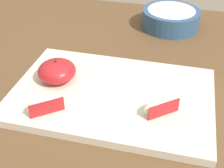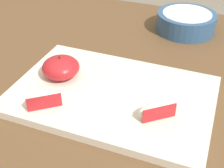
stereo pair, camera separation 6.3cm
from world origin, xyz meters
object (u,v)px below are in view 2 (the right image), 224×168
Objects in this scene: apple_wedge_back at (157,109)px; apple_wedge_right at (44,99)px; cutting_board at (112,95)px; ceramic_fruit_bowl at (186,21)px; apple_half_skin_up at (61,67)px.

apple_wedge_right is at bearing -167.11° from apple_wedge_back.
cutting_board is 2.43× the size of ceramic_fruit_bowl.
apple_half_skin_up reaches higher than ceramic_fruit_bowl.
cutting_board is 0.14m from apple_wedge_right.
ceramic_fruit_bowl is at bearing 67.60° from apple_wedge_right.
apple_wedge_right is at bearing -80.10° from apple_half_skin_up.
apple_half_skin_up is 0.24m from apple_wedge_back.
apple_wedge_back is at bearing -87.33° from ceramic_fruit_bowl.
cutting_board is 6.04× the size of apple_wedge_back.
apple_half_skin_up is at bearing 99.90° from apple_wedge_right.
apple_half_skin_up is 0.43m from ceramic_fruit_bowl.
apple_wedge_back reaches higher than cutting_board.
apple_wedge_back is at bearing 12.89° from apple_wedge_right.
apple_wedge_back is (0.23, -0.05, -0.01)m from apple_half_skin_up.
apple_half_skin_up is 1.20× the size of apple_wedge_back.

